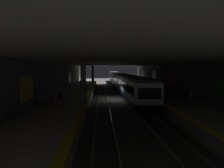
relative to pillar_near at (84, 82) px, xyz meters
The scene contains 22 objects.
ground_plane 9.55m from the pillar_near, 29.06° to the right, with size 120.00×120.00×0.00m, color #42423F.
track_left 10.71m from the pillar_near, 39.92° to the right, with size 60.00×1.53×0.16m.
track_right 8.74m from the pillar_near, 15.36° to the right, with size 60.00×1.53×0.16m.
platform_left 13.71m from the pillar_near, 54.31° to the right, with size 60.00×5.30×1.06m.
platform_right 8.60m from the pillar_near, 15.68° to the left, with size 60.00×5.30×1.06m.
wall_left 15.90m from the pillar_near, 60.25° to the right, with size 60.00×0.56×5.60m.
wall_right 9.36m from the pillar_near, 33.05° to the left, with size 60.00×0.56×5.60m.
ceiling_slab 9.29m from the pillar_near, 29.06° to the right, with size 60.00×19.40×0.40m.
pillar_near is the anchor object (origin of this frame).
pillar_far 21.66m from the pillar_near, ahead, with size 0.56×0.56×4.55m.
metro_train 25.33m from the pillar_near, 15.01° to the right, with size 54.74×2.83×3.49m.
bench_left_mid 14.45m from the pillar_near, 63.92° to the right, with size 1.70×0.47×0.86m.
bench_left_far 25.75m from the pillar_near, 30.10° to the right, with size 1.70×0.47×0.86m.
bench_right_near 7.00m from the pillar_near, 141.86° to the left, with size 1.70×0.47×0.86m.
bench_right_mid 4.58m from the pillar_near, 98.66° to the left, with size 1.70×0.47×0.86m.
person_waiting_near 19.96m from the pillar_near, 29.60° to the right, with size 0.60×0.22×1.57m.
person_walking_mid 11.18m from the pillar_near, 103.26° to the right, with size 0.60×0.22×1.62m.
person_standing_far 24.38m from the pillar_near, 24.52° to the right, with size 0.60×0.22×1.60m.
person_boarding 15.12m from the pillar_near, ahead, with size 0.60×0.23×1.67m.
suitcase_rolling 4.56m from the pillar_near, 50.88° to the left, with size 0.36×0.27×0.87m.
backpack_on_floor 4.06m from the pillar_near, 91.81° to the left, with size 0.30×0.20×0.40m.
trash_bin 13.37m from the pillar_near, 113.38° to the right, with size 0.44×0.44×0.85m.
Camera 1 is at (-27.51, 2.41, 4.80)m, focal length 28.71 mm.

